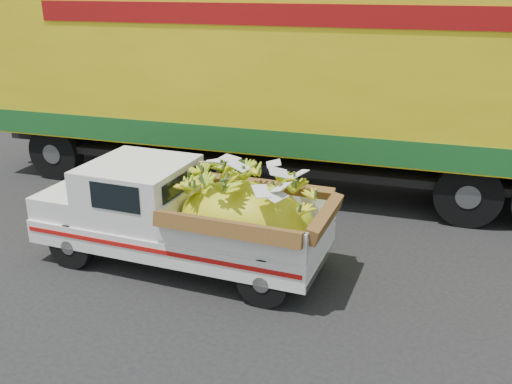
% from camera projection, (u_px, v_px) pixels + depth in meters
% --- Properties ---
extents(ground, '(100.00, 100.00, 0.00)m').
position_uv_depth(ground, '(185.00, 254.00, 8.60)').
color(ground, black).
rests_on(ground, ground).
extents(curb, '(60.00, 0.25, 0.15)m').
position_uv_depth(curb, '(323.00, 150.00, 13.54)').
color(curb, gray).
rests_on(curb, ground).
extents(sidewalk, '(60.00, 4.00, 0.14)m').
position_uv_depth(sidewalk, '(350.00, 131.00, 15.30)').
color(sidewalk, gray).
rests_on(sidewalk, ground).
extents(building_left, '(18.00, 6.00, 5.00)m').
position_uv_depth(building_left, '(206.00, 16.00, 22.73)').
color(building_left, gray).
rests_on(building_left, ground).
extents(pickup_truck, '(4.28, 1.92, 1.46)m').
position_uv_depth(pickup_truck, '(201.00, 217.00, 7.94)').
color(pickup_truck, black).
rests_on(pickup_truck, ground).
extents(semi_trailer, '(12.07, 4.31, 3.80)m').
position_uv_depth(semi_trailer, '(283.00, 79.00, 10.76)').
color(semi_trailer, black).
rests_on(semi_trailer, ground).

